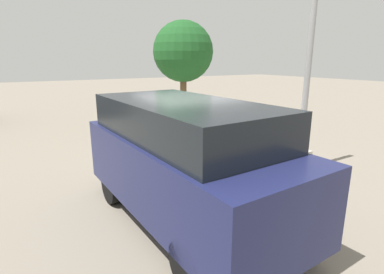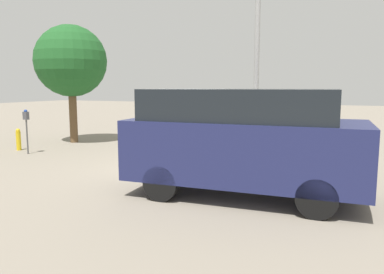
{
  "view_description": "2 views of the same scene",
  "coord_description": "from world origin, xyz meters",
  "px_view_note": "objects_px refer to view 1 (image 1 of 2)",
  "views": [
    {
      "loc": [
        6.63,
        -3.91,
        2.88
      ],
      "look_at": [
        0.22,
        -0.1,
        0.95
      ],
      "focal_mm": 28.0,
      "sensor_mm": 36.0,
      "label": 1
    },
    {
      "loc": [
        4.29,
        -8.79,
        2.25
      ],
      "look_at": [
        0.18,
        0.79,
        0.84
      ],
      "focal_mm": 35.0,
      "sensor_mm": 36.0,
      "label": 2
    }
  ],
  "objects_px": {
    "parking_meter_far": "(132,102)",
    "parked_van": "(185,159)",
    "parking_meter_near": "(205,129)",
    "lamp_post": "(304,110)",
    "street_tree": "(183,52)",
    "fire_hydrant": "(135,115)"
  },
  "relations": [
    {
      "from": "fire_hydrant",
      "to": "street_tree",
      "type": "bearing_deg",
      "value": 77.67
    },
    {
      "from": "parking_meter_near",
      "to": "lamp_post",
      "type": "height_order",
      "value": "lamp_post"
    },
    {
      "from": "fire_hydrant",
      "to": "parking_meter_far",
      "type": "bearing_deg",
      "value": -25.5
    },
    {
      "from": "street_tree",
      "to": "fire_hydrant",
      "type": "relative_size",
      "value": 5.99
    },
    {
      "from": "parking_meter_near",
      "to": "fire_hydrant",
      "type": "distance_m",
      "value": 6.42
    },
    {
      "from": "parking_meter_far",
      "to": "parked_van",
      "type": "height_order",
      "value": "parked_van"
    },
    {
      "from": "parked_van",
      "to": "lamp_post",
      "type": "bearing_deg",
      "value": 97.23
    },
    {
      "from": "street_tree",
      "to": "parking_meter_near",
      "type": "bearing_deg",
      "value": -23.8
    },
    {
      "from": "lamp_post",
      "to": "parked_van",
      "type": "height_order",
      "value": "lamp_post"
    },
    {
      "from": "lamp_post",
      "to": "parking_meter_far",
      "type": "bearing_deg",
      "value": -164.48
    },
    {
      "from": "lamp_post",
      "to": "parked_van",
      "type": "relative_size",
      "value": 1.12
    },
    {
      "from": "lamp_post",
      "to": "fire_hydrant",
      "type": "distance_m",
      "value": 8.39
    },
    {
      "from": "parking_meter_far",
      "to": "fire_hydrant",
      "type": "relative_size",
      "value": 1.92
    },
    {
      "from": "street_tree",
      "to": "parking_meter_far",
      "type": "bearing_deg",
      "value": -82.23
    },
    {
      "from": "parked_van",
      "to": "fire_hydrant",
      "type": "distance_m",
      "value": 9.17
    },
    {
      "from": "parking_meter_near",
      "to": "parking_meter_far",
      "type": "relative_size",
      "value": 0.91
    },
    {
      "from": "parking_meter_far",
      "to": "lamp_post",
      "type": "xyz_separation_m",
      "value": [
        7.26,
        2.02,
        0.53
      ]
    },
    {
      "from": "parking_meter_near",
      "to": "parking_meter_far",
      "type": "height_order",
      "value": "parking_meter_far"
    },
    {
      "from": "parking_meter_near",
      "to": "parked_van",
      "type": "distance_m",
      "value": 3.18
    },
    {
      "from": "parking_meter_near",
      "to": "fire_hydrant",
      "type": "xyz_separation_m",
      "value": [
        -6.38,
        0.29,
        -0.62
      ]
    },
    {
      "from": "parked_van",
      "to": "fire_hydrant",
      "type": "height_order",
      "value": "parked_van"
    },
    {
      "from": "parking_meter_far",
      "to": "parked_van",
      "type": "xyz_separation_m",
      "value": [
        7.96,
        -1.89,
        0.09
      ]
    }
  ]
}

